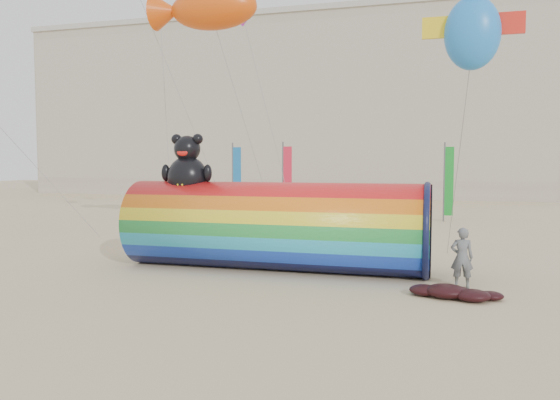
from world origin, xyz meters
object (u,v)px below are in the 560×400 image
(windsock_assembly, at_px, (275,224))
(fabric_bundle, at_px, (454,292))
(hotel_building, at_px, (282,110))
(kite_handler, at_px, (462,258))

(windsock_assembly, xyz_separation_m, fabric_bundle, (6.17, -2.67, -1.50))
(hotel_building, xyz_separation_m, windsock_assembly, (12.84, -46.36, -8.64))
(kite_handler, bearing_deg, windsock_assembly, -14.49)
(hotel_building, height_order, fabric_bundle, hotel_building)
(windsock_assembly, relative_size, fabric_bundle, 4.18)
(windsock_assembly, bearing_deg, kite_handler, -10.62)
(hotel_building, relative_size, fabric_bundle, 23.06)
(windsock_assembly, xyz_separation_m, kite_handler, (6.44, -1.21, -0.73))
(windsock_assembly, relative_size, kite_handler, 5.80)
(windsock_assembly, height_order, fabric_bundle, windsock_assembly)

